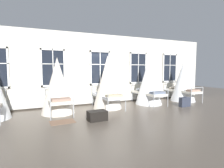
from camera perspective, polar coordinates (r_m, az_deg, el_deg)
The scene contains 10 objects.
ground at distance 8.08m, azimuth -1.23°, elevation -7.66°, with size 24.85×24.85×0.00m, color brown.
back_wall_with_windows at distance 8.94m, azimuth -4.12°, elevation 4.75°, with size 13.43×0.10×3.47m, color beige.
window_bank at distance 8.87m, azimuth -3.82°, elevation -0.27°, with size 9.98×0.10×2.58m.
cot_second at distance 7.29m, azimuth -17.13°, elevation -0.71°, with size 1.31×1.92×2.21m.
cot_third at distance 7.89m, azimuth -1.43°, elevation 0.39°, with size 1.31×1.91×2.34m.
cot_fourth at distance 8.97m, azimuth 11.83°, elevation 0.94°, with size 1.31×1.90×2.37m.
cot_fifth at distance 10.42m, azimuth 22.01°, elevation 0.84°, with size 1.31×1.92×2.22m.
rug_second at distance 6.21m, azimuth -15.71°, elevation -11.69°, with size 0.80×0.56×0.01m, color brown.
suitcase_dark at distance 8.94m, azimuth 22.43°, elevation -5.36°, with size 0.56×0.22×0.47m.
travel_trunk at distance 6.14m, azimuth -4.79°, elevation -10.14°, with size 0.64×0.40×0.34m, color black.
Camera 1 is at (-3.09, -7.25, 1.77)m, focal length 28.33 mm.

